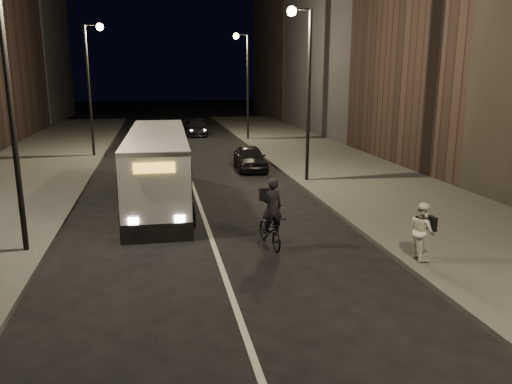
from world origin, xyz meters
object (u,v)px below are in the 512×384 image
streetlight_right_far (244,72)px  cyclist_on_bicycle (271,224)px  city_bus (158,164)px  streetlight_right_mid (304,72)px  streetlight_left_far (92,72)px  car_mid (142,140)px  car_near (250,158)px  car_far (196,128)px  pedestrian_woman (422,231)px  streetlight_left_near (17,71)px

streetlight_right_far → cyclist_on_bicycle: bearing=-98.3°
city_bus → cyclist_on_bicycle: (3.35, -6.44, -0.86)m
streetlight_right_mid → streetlight_left_far: 14.62m
city_bus → car_mid: 14.77m
car_near → car_far: car_near is taller
car_mid → pedestrian_woman: bearing=102.0°
streetlight_left_far → pedestrian_woman: bearing=-62.5°
city_bus → car_mid: bearing=95.3°
pedestrian_woman → car_far: (-3.76, 31.67, -0.32)m
streetlight_left_near → car_near: (8.82, 11.95, -4.68)m
streetlight_left_far → city_bus: 13.37m
city_bus → car_near: (5.09, 6.22, -0.92)m
pedestrian_woman → car_mid: size_ratio=0.35×
streetlight_left_near → city_bus: 7.80m
pedestrian_woman → car_near: 15.10m
cyclist_on_bicycle → streetlight_left_near: bearing=168.1°
streetlight_right_mid → cyclist_on_bicycle: streetlight_right_mid is taller
streetlight_left_near → streetlight_right_far: bearing=66.0°
streetlight_right_far → cyclist_on_bicycle: streetlight_right_far is taller
streetlight_left_near → pedestrian_woman: (10.93, -3.00, -4.38)m
car_mid → car_far: car_mid is taller
pedestrian_woman → car_mid: (-8.20, 23.44, -0.22)m
streetlight_left_near → car_mid: (2.73, 20.44, -4.59)m
car_mid → car_far: (4.44, 8.23, -0.11)m
streetlight_right_mid → cyclist_on_bicycle: 10.49m
car_mid → streetlight_left_near: bearing=75.1°
streetlight_right_far → pedestrian_woman: bearing=-89.4°
city_bus → car_near: size_ratio=2.76×
streetlight_right_far → cyclist_on_bicycle: (-3.59, -24.71, -4.62)m
car_mid → car_far: bearing=-125.6°
pedestrian_woman → car_far: pedestrian_woman is taller
streetlight_left_near → pedestrian_woman: bearing=-15.3°
streetlight_right_far → cyclist_on_bicycle: size_ratio=3.64×
streetlight_left_far → cyclist_on_bicycle: bearing=-69.3°
streetlight_right_mid → streetlight_left_far: bearing=136.8°
city_bus → cyclist_on_bicycle: size_ratio=4.93×
car_mid → city_bus: bearing=86.6°
streetlight_left_far → city_bus: (3.73, -12.27, -3.76)m
streetlight_left_near → streetlight_right_mid: bearing=36.9°
car_mid → car_far: size_ratio=1.02×
streetlight_left_far → car_near: bearing=-34.5°
streetlight_left_far → city_bus: streetlight_left_far is taller
city_bus → pedestrian_woman: city_bus is taller
streetlight_right_mid → car_far: (-3.49, 20.67, -4.70)m
cyclist_on_bicycle → car_near: (1.74, 12.66, -0.07)m
streetlight_right_far → streetlight_left_near: (-10.66, -24.00, 0.00)m
streetlight_left_near → city_bus: size_ratio=0.74×
pedestrian_woman → car_mid: pedestrian_woman is taller
streetlight_right_far → streetlight_left_near: bearing=-114.0°
streetlight_left_far → pedestrian_woman: size_ratio=4.93×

